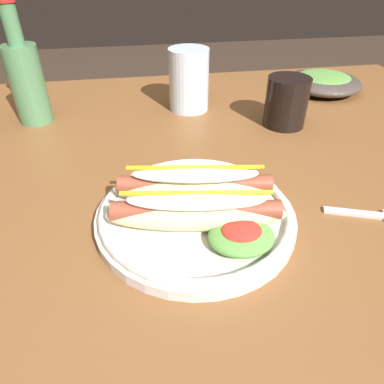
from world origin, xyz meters
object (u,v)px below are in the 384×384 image
hot_dog_plate (197,208)px  water_cup (189,80)px  glass_bottle (27,79)px  soda_cup (286,102)px  fork (374,215)px  side_bowl (323,81)px

hot_dog_plate → water_cup: water_cup is taller
hot_dog_plate → glass_bottle: glass_bottle is taller
hot_dog_plate → soda_cup: soda_cup is taller
fork → soda_cup: size_ratio=1.17×
hot_dog_plate → water_cup: size_ratio=2.06×
glass_bottle → hot_dog_plate: bearing=-53.9°
glass_bottle → side_bowl: 0.72m
soda_cup → water_cup: (-0.19, 0.12, 0.02)m
soda_cup → water_cup: bearing=147.6°
soda_cup → side_bowl: (0.18, 0.18, -0.03)m
fork → water_cup: 0.49m
hot_dog_plate → water_cup: (0.05, 0.41, 0.04)m
hot_dog_plate → side_bowl: hot_dog_plate is taller
fork → side_bowl: bearing=91.9°
hot_dog_plate → side_bowl: size_ratio=1.46×
hot_dog_plate → water_cup: 0.42m
side_bowl → fork: bearing=-107.9°
fork → glass_bottle: (-0.55, 0.43, 0.09)m
hot_dog_plate → fork: (0.26, -0.03, -0.02)m
fork → water_cup: (-0.20, 0.44, 0.07)m
soda_cup → side_bowl: bearing=45.6°
water_cup → side_bowl: (0.37, 0.06, -0.04)m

